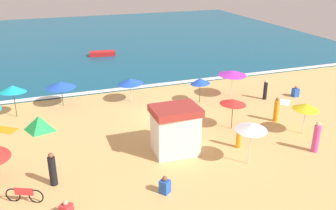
{
  "coord_description": "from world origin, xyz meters",
  "views": [
    {
      "loc": [
        -7.98,
        -23.05,
        10.51
      ],
      "look_at": [
        0.27,
        -0.2,
        0.8
      ],
      "focal_mm": 39.53,
      "sensor_mm": 36.0,
      "label": 1
    }
  ],
  "objects_px": {
    "beachgoer_4": "(265,90)",
    "beachgoer_0": "(165,186)",
    "lifeguard_cabana": "(175,130)",
    "beach_umbrella_1": "(13,89)",
    "beach_umbrella_5": "(233,73)",
    "beachgoer_3": "(295,92)",
    "beachgoer_5": "(53,170)",
    "small_boat_0": "(102,53)",
    "beachgoer_6": "(239,136)",
    "beach_umbrella_9": "(61,85)",
    "beachgoer_1": "(66,210)",
    "beach_umbrella_4": "(130,81)",
    "parked_bicycle": "(24,195)",
    "beachgoer_8": "(276,110)",
    "beachgoer_9": "(316,138)",
    "beach_umbrella_6": "(200,81)",
    "beach_umbrella_8": "(233,102)",
    "beach_umbrella_7": "(251,127)",
    "beach_umbrella_2": "(306,107)",
    "beach_tent": "(39,123)"
  },
  "relations": [
    {
      "from": "lifeguard_cabana",
      "to": "beachgoer_9",
      "type": "relative_size",
      "value": 1.48
    },
    {
      "from": "lifeguard_cabana",
      "to": "beach_umbrella_9",
      "type": "bearing_deg",
      "value": 119.42
    },
    {
      "from": "beach_umbrella_9",
      "to": "parked_bicycle",
      "type": "xyz_separation_m",
      "value": [
        -2.74,
        -11.74,
        -1.3
      ]
    },
    {
      "from": "lifeguard_cabana",
      "to": "beachgoer_1",
      "type": "bearing_deg",
      "value": -149.78
    },
    {
      "from": "beach_umbrella_5",
      "to": "beachgoer_3",
      "type": "relative_size",
      "value": 2.66
    },
    {
      "from": "beach_umbrella_7",
      "to": "parked_bicycle",
      "type": "distance_m",
      "value": 11.65
    },
    {
      "from": "lifeguard_cabana",
      "to": "beachgoer_8",
      "type": "relative_size",
      "value": 1.62
    },
    {
      "from": "beachgoer_0",
      "to": "lifeguard_cabana",
      "type": "bearing_deg",
      "value": 62.19
    },
    {
      "from": "beach_umbrella_8",
      "to": "beachgoer_9",
      "type": "relative_size",
      "value": 1.11
    },
    {
      "from": "beach_umbrella_1",
      "to": "beach_umbrella_9",
      "type": "distance_m",
      "value": 3.47
    },
    {
      "from": "beachgoer_4",
      "to": "beach_umbrella_5",
      "type": "bearing_deg",
      "value": 146.85
    },
    {
      "from": "beach_umbrella_4",
      "to": "beachgoer_1",
      "type": "height_order",
      "value": "beach_umbrella_4"
    },
    {
      "from": "beach_umbrella_5",
      "to": "beachgoer_6",
      "type": "relative_size",
      "value": 1.51
    },
    {
      "from": "beachgoer_8",
      "to": "beachgoer_0",
      "type": "bearing_deg",
      "value": -151.9
    },
    {
      "from": "beach_umbrella_7",
      "to": "beachgoer_8",
      "type": "bearing_deg",
      "value": 42.21
    },
    {
      "from": "beach_tent",
      "to": "parked_bicycle",
      "type": "relative_size",
      "value": 1.26
    },
    {
      "from": "beach_umbrella_5",
      "to": "beachgoer_1",
      "type": "xyz_separation_m",
      "value": [
        -14.07,
        -10.87,
        -1.67
      ]
    },
    {
      "from": "beach_umbrella_8",
      "to": "parked_bicycle",
      "type": "bearing_deg",
      "value": -163.62
    },
    {
      "from": "beach_umbrella_9",
      "to": "small_boat_0",
      "type": "relative_size",
      "value": 0.82
    },
    {
      "from": "beachgoer_4",
      "to": "beachgoer_6",
      "type": "bearing_deg",
      "value": -133.52
    },
    {
      "from": "lifeguard_cabana",
      "to": "beach_umbrella_1",
      "type": "height_order",
      "value": "lifeguard_cabana"
    },
    {
      "from": "beachgoer_4",
      "to": "beachgoer_0",
      "type": "bearing_deg",
      "value": -141.73
    },
    {
      "from": "lifeguard_cabana",
      "to": "beach_umbrella_8",
      "type": "bearing_deg",
      "value": 20.31
    },
    {
      "from": "beach_umbrella_7",
      "to": "beach_umbrella_2",
      "type": "bearing_deg",
      "value": 21.7
    },
    {
      "from": "beach_umbrella_6",
      "to": "beachgoer_6",
      "type": "relative_size",
      "value": 1.32
    },
    {
      "from": "beach_umbrella_8",
      "to": "beachgoer_5",
      "type": "xyz_separation_m",
      "value": [
        -11.48,
        -2.77,
        -1.06
      ]
    },
    {
      "from": "beachgoer_3",
      "to": "lifeguard_cabana",
      "type": "bearing_deg",
      "value": -156.87
    },
    {
      "from": "beachgoer_5",
      "to": "small_boat_0",
      "type": "bearing_deg",
      "value": 74.22
    },
    {
      "from": "beach_umbrella_6",
      "to": "beach_umbrella_8",
      "type": "bearing_deg",
      "value": -89.98
    },
    {
      "from": "parked_bicycle",
      "to": "beachgoer_8",
      "type": "relative_size",
      "value": 0.96
    },
    {
      "from": "beach_tent",
      "to": "beachgoer_0",
      "type": "xyz_separation_m",
      "value": [
        5.38,
        -9.25,
        -0.13
      ]
    },
    {
      "from": "lifeguard_cabana",
      "to": "beach_umbrella_8",
      "type": "xyz_separation_m",
      "value": [
        4.64,
        1.72,
        0.46
      ]
    },
    {
      "from": "beach_umbrella_2",
      "to": "beach_umbrella_6",
      "type": "distance_m",
      "value": 8.3
    },
    {
      "from": "beachgoer_4",
      "to": "beachgoer_5",
      "type": "relative_size",
      "value": 0.92
    },
    {
      "from": "beachgoer_1",
      "to": "beachgoer_4",
      "type": "xyz_separation_m",
      "value": [
        16.28,
        9.42,
        0.46
      ]
    },
    {
      "from": "beach_tent",
      "to": "beachgoer_8",
      "type": "xyz_separation_m",
      "value": [
        15.35,
        -3.93,
        0.3
      ]
    },
    {
      "from": "beach_umbrella_4",
      "to": "parked_bicycle",
      "type": "bearing_deg",
      "value": -125.91
    },
    {
      "from": "beach_umbrella_2",
      "to": "beachgoer_4",
      "type": "relative_size",
      "value": 1.46
    },
    {
      "from": "beach_umbrella_6",
      "to": "beach_umbrella_8",
      "type": "height_order",
      "value": "beach_umbrella_8"
    },
    {
      "from": "beachgoer_1",
      "to": "beach_umbrella_2",
      "type": "bearing_deg",
      "value": 12.3
    },
    {
      "from": "beach_umbrella_2",
      "to": "beach_umbrella_4",
      "type": "xyz_separation_m",
      "value": [
        -8.93,
        9.28,
        -0.19
      ]
    },
    {
      "from": "small_boat_0",
      "to": "beachgoer_6",
      "type": "bearing_deg",
      "value": -81.71
    },
    {
      "from": "beachgoer_3",
      "to": "small_boat_0",
      "type": "bearing_deg",
      "value": 123.81
    },
    {
      "from": "beachgoer_5",
      "to": "small_boat_0",
      "type": "relative_size",
      "value": 0.59
    },
    {
      "from": "small_boat_0",
      "to": "beach_umbrella_9",
      "type": "bearing_deg",
      "value": -111.79
    },
    {
      "from": "beachgoer_4",
      "to": "lifeguard_cabana",
      "type": "bearing_deg",
      "value": -150.07
    },
    {
      "from": "beachgoer_8",
      "to": "beach_umbrella_7",
      "type": "bearing_deg",
      "value": -137.79
    },
    {
      "from": "beachgoer_3",
      "to": "beachgoer_6",
      "type": "height_order",
      "value": "beachgoer_6"
    },
    {
      "from": "beach_umbrella_4",
      "to": "beachgoer_9",
      "type": "relative_size",
      "value": 1.32
    },
    {
      "from": "lifeguard_cabana",
      "to": "beach_umbrella_1",
      "type": "xyz_separation_m",
      "value": [
        -8.74,
        8.62,
        0.66
      ]
    }
  ]
}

